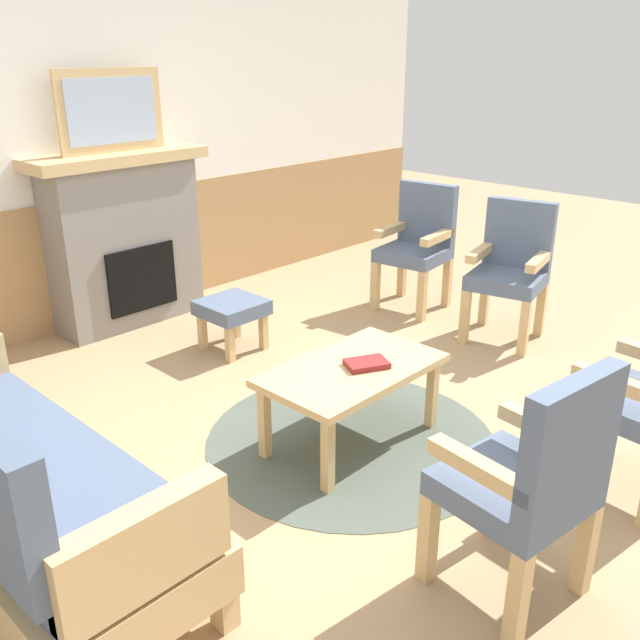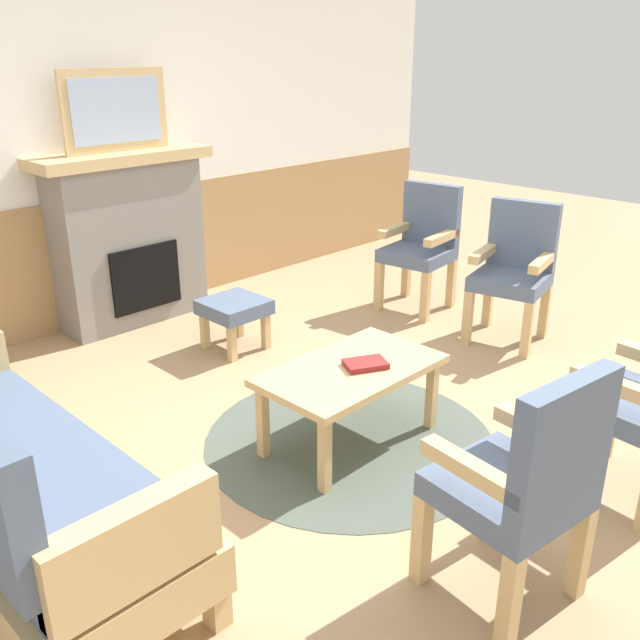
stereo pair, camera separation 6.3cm
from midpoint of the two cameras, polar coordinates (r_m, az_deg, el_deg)
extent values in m
plane|color=tan|center=(3.89, 3.31, -8.88)|extent=(14.00, 14.00, 0.00)
cube|color=white|center=(5.43, -18.36, 14.03)|extent=(7.20, 0.12, 2.70)
cube|color=#A87F51|center=(5.55, -16.96, 5.04)|extent=(7.20, 0.02, 0.95)
cube|color=gray|center=(5.36, -16.12, 5.96)|extent=(1.10, 0.36, 1.20)
cube|color=black|center=(5.26, -14.79, 3.31)|extent=(0.56, 0.02, 0.48)
cube|color=tan|center=(5.23, -16.86, 12.71)|extent=(1.30, 0.44, 0.08)
cube|color=tan|center=(5.20, -17.25, 16.19)|extent=(0.80, 0.03, 0.56)
cube|color=#9EB2D1|center=(5.18, -17.15, 16.18)|extent=(0.68, 0.01, 0.44)
cube|color=tan|center=(2.74, -8.58, -22.43)|extent=(0.08, 0.08, 0.16)
cube|color=tan|center=(3.97, -24.00, -8.94)|extent=(0.08, 0.08, 0.16)
cube|color=tan|center=(3.11, -23.27, -13.84)|extent=(0.70, 1.80, 0.20)
cube|color=slate|center=(3.02, -23.72, -11.36)|extent=(0.60, 1.70, 0.12)
cube|color=tan|center=(2.32, -15.17, -17.84)|extent=(0.60, 0.10, 0.30)
cube|color=tan|center=(3.28, 0.09, -11.08)|extent=(0.05, 0.05, 0.40)
cube|color=tan|center=(3.85, 8.77, -6.05)|extent=(0.05, 0.05, 0.40)
cube|color=tan|center=(3.55, -5.12, -8.39)|extent=(0.05, 0.05, 0.40)
cube|color=tan|center=(4.09, 3.74, -4.12)|extent=(0.05, 0.05, 0.40)
cube|color=tan|center=(3.57, 2.17, -4.14)|extent=(0.96, 0.56, 0.04)
cylinder|color=#4C564C|center=(3.77, 2.08, -9.84)|extent=(1.56, 1.56, 0.01)
cube|color=maroon|center=(3.56, 3.37, -3.63)|extent=(0.26, 0.22, 0.03)
cube|color=tan|center=(4.64, -7.83, -1.97)|extent=(0.05, 0.05, 0.26)
cube|color=tan|center=(4.81, -5.06, -0.94)|extent=(0.05, 0.05, 0.26)
cube|color=tan|center=(4.86, -10.06, -0.98)|extent=(0.05, 0.05, 0.26)
cube|color=tan|center=(5.03, -7.34, -0.03)|extent=(0.05, 0.05, 0.26)
cube|color=slate|center=(4.77, -7.68, 1.04)|extent=(0.40, 0.40, 0.10)
cube|color=tan|center=(4.85, 16.15, -0.68)|extent=(0.07, 0.07, 0.40)
cube|color=tan|center=(4.96, 11.52, 0.27)|extent=(0.07, 0.07, 0.40)
cube|color=tan|center=(5.23, 17.43, 0.83)|extent=(0.07, 0.07, 0.40)
cube|color=tan|center=(5.34, 13.10, 1.68)|extent=(0.07, 0.07, 0.40)
cube|color=slate|center=(5.01, 14.82, 3.22)|extent=(0.57, 0.57, 0.10)
cube|color=slate|center=(5.12, 15.80, 6.90)|extent=(0.18, 0.49, 0.48)
cube|color=tan|center=(4.91, 17.29, 4.67)|extent=(0.44, 0.16, 0.06)
cube|color=tan|center=(5.02, 12.77, 5.48)|extent=(0.44, 0.16, 0.06)
cube|color=tan|center=(5.31, 8.08, 1.94)|extent=(0.07, 0.07, 0.40)
cube|color=tan|center=(5.51, 4.26, 2.84)|extent=(0.07, 0.07, 0.40)
cube|color=tan|center=(5.67, 10.15, 3.08)|extent=(0.07, 0.07, 0.40)
cube|color=tan|center=(5.85, 6.49, 3.89)|extent=(0.07, 0.07, 0.40)
cube|color=slate|center=(5.51, 7.37, 5.43)|extent=(0.53, 0.53, 0.10)
cube|color=slate|center=(5.60, 8.54, 8.72)|extent=(0.14, 0.49, 0.48)
cube|color=tan|center=(5.37, 9.36, 6.78)|extent=(0.45, 0.12, 0.06)
cube|color=tan|center=(5.56, 5.60, 7.48)|extent=(0.45, 0.12, 0.06)
cube|color=tan|center=(3.51, 19.03, -10.05)|extent=(0.07, 0.07, 0.40)
cube|color=tan|center=(3.84, 22.31, -7.64)|extent=(0.07, 0.07, 0.40)
cube|color=slate|center=(3.48, 24.28, -6.40)|extent=(0.53, 0.53, 0.10)
cube|color=tan|center=(3.24, 23.13, -4.96)|extent=(0.11, 0.44, 0.06)
cube|color=tan|center=(2.84, 8.24, -17.31)|extent=(0.07, 0.07, 0.40)
cube|color=tan|center=(3.10, 13.77, -13.94)|extent=(0.07, 0.07, 0.40)
cube|color=tan|center=(2.65, 15.29, -21.41)|extent=(0.07, 0.07, 0.40)
cube|color=tan|center=(2.93, 20.48, -17.26)|extent=(0.07, 0.07, 0.40)
cube|color=slate|center=(2.72, 14.95, -13.27)|extent=(0.54, 0.54, 0.10)
cube|color=slate|center=(2.48, 19.31, -9.60)|extent=(0.49, 0.14, 0.48)
cube|color=tan|center=(2.49, 12.41, -11.93)|extent=(0.13, 0.45, 0.06)
cube|color=tan|center=(2.78, 17.88, -8.68)|extent=(0.13, 0.45, 0.06)
camera|label=1|loc=(0.03, -90.47, -0.19)|focal=38.74mm
camera|label=2|loc=(0.03, 89.53, 0.19)|focal=38.74mm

